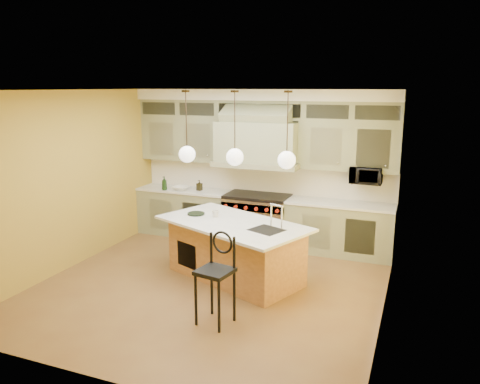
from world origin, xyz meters
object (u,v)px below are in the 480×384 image
at_px(range, 257,219).
at_px(kitchen_island, 235,249).
at_px(microwave, 366,175).
at_px(counter_stool, 216,273).

relative_size(range, kitchen_island, 0.46).
xyz_separation_m(range, microwave, (1.95, 0.11, 0.96)).
bearing_deg(range, counter_stool, -80.08).
xyz_separation_m(range, kitchen_island, (0.23, -1.70, -0.01)).
bearing_deg(kitchen_island, microwave, 68.59).
relative_size(kitchen_island, microwave, 4.81).
xyz_separation_m(kitchen_island, counter_stool, (0.31, -1.40, 0.20)).
height_order(range, counter_stool, counter_stool).
bearing_deg(microwave, counter_stool, -113.72).
distance_m(kitchen_island, microwave, 2.68).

